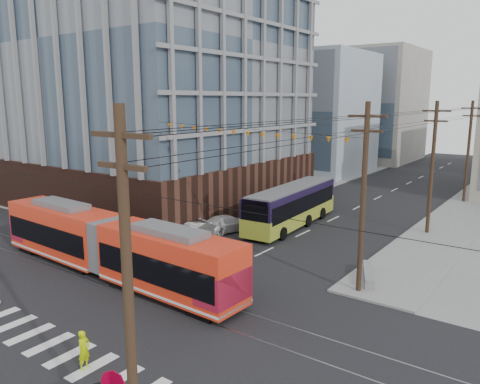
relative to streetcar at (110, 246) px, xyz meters
The scene contains 12 objects.
ground 7.25m from the streetcar, 38.90° to the right, with size 160.00×160.00×0.00m, color slate.
office_building 27.80m from the streetcar, 131.67° to the left, with size 30.00×25.00×28.60m, color #381E16.
bg_bldg_nw_near 49.50m from the streetcar, 103.65° to the left, with size 18.00×16.00×18.00m, color #8C99A5.
bg_bldg_nw_far 68.63m from the streetcar, 97.22° to the left, with size 16.00×18.00×20.00m, color gray.
utility_pole_near 17.73m from the streetcar, 36.70° to the right, with size 0.30×0.30×11.00m, color black.
streetcar is the anchor object (origin of this frame).
city_bus 17.55m from the streetcar, 78.89° to the left, with size 2.80×12.91×3.66m, color black, non-canonical shape.
parked_car_silver 9.44m from the streetcar, 93.40° to the left, with size 1.56×4.48×1.48m, color silver.
parked_car_white 12.45m from the streetcar, 90.43° to the left, with size 2.01×4.94×1.43m, color silver.
parked_car_grey 21.43m from the streetcar, 91.72° to the left, with size 2.01×4.36×1.21m, color gray.
pedestrian 10.88m from the streetcar, 44.86° to the right, with size 0.62×0.41×1.70m, color #BCD901.
jersey_barrier 16.33m from the streetcar, 32.33° to the left, with size 0.82×3.65×0.73m, color slate.
Camera 1 is at (17.93, -13.86, 11.09)m, focal length 35.00 mm.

